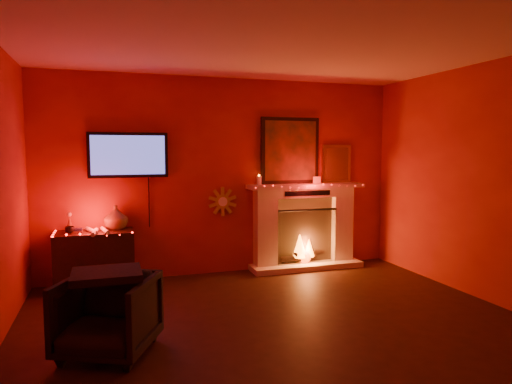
# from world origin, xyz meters

# --- Properties ---
(room) EXTENTS (5.00, 5.00, 5.00)m
(room) POSITION_xyz_m (0.00, 0.00, 1.35)
(room) COLOR black
(room) RESTS_ON ground
(floor) EXTENTS (5.00, 5.00, 0.00)m
(floor) POSITION_xyz_m (0.00, 0.00, 0.00)
(floor) COLOR black
(floor) RESTS_ON ground
(fireplace) EXTENTS (1.72, 0.40, 2.18)m
(fireplace) POSITION_xyz_m (1.14, 2.39, 0.72)
(fireplace) COLOR beige
(fireplace) RESTS_ON floor
(tv) EXTENTS (1.00, 0.07, 1.24)m
(tv) POSITION_xyz_m (-1.30, 2.45, 1.65)
(tv) COLOR black
(tv) RESTS_ON room
(sunburst_clock) EXTENTS (0.40, 0.03, 0.40)m
(sunburst_clock) POSITION_xyz_m (-0.05, 2.48, 1.00)
(sunburst_clock) COLOR gold
(sunburst_clock) RESTS_ON room
(console_table) EXTENTS (0.93, 0.60, 1.02)m
(console_table) POSITION_xyz_m (-1.72, 2.26, 0.40)
(console_table) COLOR black
(console_table) RESTS_ON floor
(armchair) EXTENTS (0.96, 0.97, 0.67)m
(armchair) POSITION_xyz_m (-1.59, 0.26, 0.33)
(armchair) COLOR black
(armchair) RESTS_ON floor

